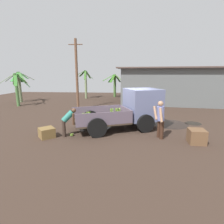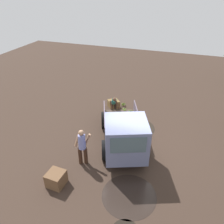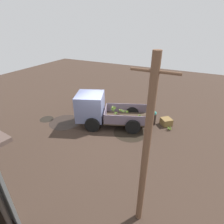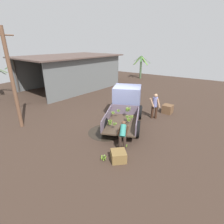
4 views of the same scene
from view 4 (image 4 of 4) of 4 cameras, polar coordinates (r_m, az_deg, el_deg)
ground at (r=11.77m, az=2.16°, el=-2.50°), size 36.00×36.00×0.00m
mud_patch_0 at (r=10.18m, az=-2.01°, el=-6.60°), size 2.06×2.06×0.01m
mud_patch_1 at (r=14.08m, az=5.76°, el=1.63°), size 2.11×2.11×0.01m
mud_patch_2 at (r=15.40m, az=7.38°, el=3.34°), size 0.95×0.95×0.01m
cargo_truck at (r=11.59m, az=4.68°, el=3.08°), size 4.90×3.33×2.13m
warehouse_shed at (r=20.36m, az=-12.53°, el=14.97°), size 11.12×7.90×3.53m
utility_pole at (r=11.39m, az=-29.80°, el=9.02°), size 1.13×0.21×5.64m
banana_palm_2 at (r=24.81m, az=-2.30°, el=15.16°), size 2.21×2.29×3.45m
banana_palm_3 at (r=23.53m, az=-27.77°, el=11.61°), size 2.72×2.39×2.99m
banana_palm_5 at (r=25.56m, az=9.41°, el=14.55°), size 2.59×2.35×3.06m
person_foreground_visitor at (r=11.95m, az=13.83°, el=2.26°), size 0.56×0.73×1.75m
person_worker_loading at (r=8.39m, az=3.55°, el=-7.26°), size 0.71×0.71×1.33m
banana_bunch_on_ground_0 at (r=7.96m, az=-2.75°, el=-14.58°), size 0.30×0.29×0.23m
banana_bunch_on_ground_1 at (r=8.85m, az=4.43°, el=-10.79°), size 0.19×0.19×0.16m
wooden_crate_0 at (r=7.87m, az=2.13°, el=-14.16°), size 0.90×0.90×0.46m
wooden_crate_1 at (r=13.39m, az=17.68°, el=0.95°), size 0.70×0.70×0.61m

